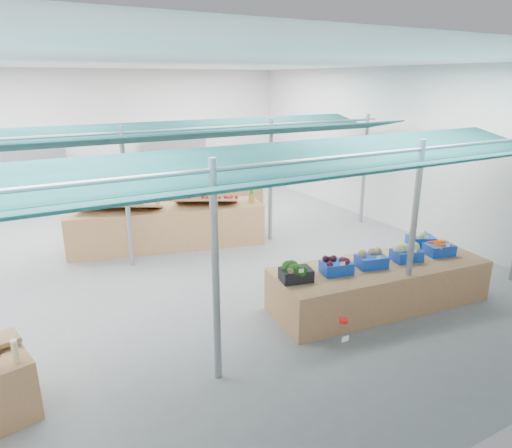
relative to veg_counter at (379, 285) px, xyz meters
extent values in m
plane|color=slate|center=(-2.40, 3.47, -0.38)|extent=(13.00, 13.00, 0.00)
plane|color=silver|center=(-2.40, 3.47, 3.82)|extent=(13.00, 13.00, 0.00)
plane|color=silver|center=(-2.40, 9.97, 1.72)|extent=(12.00, 0.00, 12.00)
plane|color=silver|center=(3.60, 3.47, 1.72)|extent=(0.00, 13.00, 13.00)
cylinder|color=gray|center=(-3.40, -0.53, 1.12)|extent=(0.10, 0.10, 3.00)
cylinder|color=gray|center=(-3.40, 3.97, 1.12)|extent=(0.10, 0.10, 3.00)
cylinder|color=gray|center=(0.10, -0.53, 1.12)|extent=(0.10, 0.10, 3.00)
cylinder|color=gray|center=(0.10, 3.97, 1.12)|extent=(0.10, 0.10, 3.00)
cylinder|color=gray|center=(3.10, 3.97, 1.12)|extent=(0.10, 0.10, 3.00)
cylinder|color=gray|center=(-1.65, -0.53, 2.47)|extent=(10.00, 0.06, 0.06)
cylinder|color=gray|center=(-1.65, 3.97, 2.47)|extent=(10.00, 0.06, 0.06)
cube|color=#0B2F30|center=(-1.65, -1.18, 2.40)|extent=(9.50, 1.28, 0.30)
cube|color=#0B2F30|center=(-1.65, 0.12, 2.40)|extent=(9.50, 1.28, 0.30)
cube|color=#0B2F30|center=(-1.65, 3.32, 2.40)|extent=(9.50, 1.28, 0.30)
cube|color=#0B2F30|center=(-1.65, 4.62, 2.40)|extent=(9.50, 1.28, 0.30)
cube|color=#B23F33|center=(-4.90, 9.47, 0.62)|extent=(2.00, 0.50, 2.00)
cube|color=#B23F33|center=(-0.40, 9.47, 0.62)|extent=(2.00, 0.50, 2.00)
cube|color=#976442|center=(0.00, 0.00, 0.00)|extent=(4.03, 1.73, 0.76)
cube|color=#976442|center=(-2.31, 4.74, 0.11)|extent=(4.68, 2.15, 0.98)
cube|color=#976442|center=(-0.93, 7.01, 0.04)|extent=(4.73, 1.13, 0.85)
cube|color=#103DB1|center=(1.69, -0.42, -0.05)|extent=(0.58, 0.44, 0.65)
imported|color=#1A2AAE|center=(-3.51, 5.84, 0.53)|extent=(0.75, 0.58, 1.82)
imported|color=#A41433|center=(-1.71, 5.84, 0.53)|extent=(1.03, 0.88, 1.82)
cube|color=black|center=(-1.67, 0.19, 0.48)|extent=(0.57, 0.45, 0.20)
cube|color=white|center=(-1.72, -0.02, 0.64)|extent=(0.08, 0.03, 0.06)
cube|color=#103DB1|center=(-0.92, 0.10, 0.48)|extent=(0.57, 0.45, 0.20)
cube|color=white|center=(-0.97, -0.11, 0.64)|extent=(0.08, 0.03, 0.06)
cube|color=#103DB1|center=(-0.22, 0.02, 0.48)|extent=(0.57, 0.45, 0.20)
cube|color=white|center=(-0.26, -0.19, 0.64)|extent=(0.08, 0.03, 0.06)
cube|color=#103DB1|center=(0.54, -0.06, 0.48)|extent=(0.57, 0.45, 0.20)
cube|color=white|center=(0.49, -0.28, 0.64)|extent=(0.08, 0.03, 0.06)
cube|color=#103DB1|center=(1.29, -0.15, 0.48)|extent=(0.57, 0.45, 0.20)
cube|color=white|center=(1.24, -0.36, 0.64)|extent=(0.08, 0.03, 0.06)
sphere|color=brown|center=(-1.85, 0.08, 0.62)|extent=(0.09, 0.09, 0.09)
sphere|color=brown|center=(-1.90, 0.06, 0.66)|extent=(0.06, 0.06, 0.06)
cylinder|color=red|center=(-2.24, -1.66, 0.72)|extent=(0.12, 0.12, 0.05)
cube|color=white|center=(-2.24, -1.72, 0.50)|extent=(0.10, 0.01, 0.07)
cube|color=#997247|center=(-3.39, 4.90, 0.72)|extent=(2.00, 1.49, 0.26)
cube|color=#997247|center=(-1.44, 4.41, 0.72)|extent=(1.64, 1.30, 0.26)
cylinder|color=#8C6019|center=(-0.34, 4.14, 0.71)|extent=(0.14, 0.14, 0.22)
cone|color=#26661E|center=(-0.34, 4.14, 0.90)|extent=(0.12, 0.12, 0.18)
cube|color=#103DB1|center=(1.35, 0.34, 0.48)|extent=(0.60, 0.53, 0.20)
cube|color=white|center=(1.25, 0.14, 0.64)|extent=(0.08, 0.04, 0.06)
camera|label=1|loc=(-5.53, -5.41, 3.49)|focal=32.00mm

